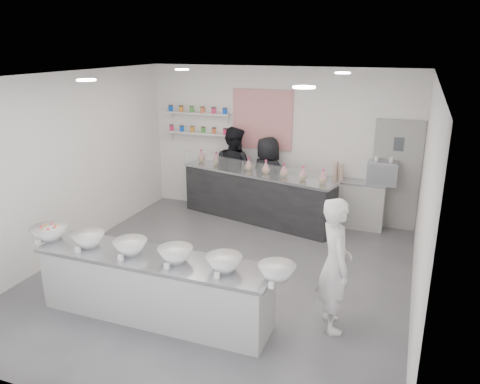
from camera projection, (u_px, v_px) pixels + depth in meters
name	position (u px, v px, depth m)	size (l,w,h in m)	color
floor	(222.00, 275.00, 7.22)	(6.00, 6.00, 0.00)	#515156
ceiling	(219.00, 76.00, 6.30)	(6.00, 6.00, 0.00)	white
back_wall	(279.00, 143.00, 9.43)	(5.50, 5.50, 0.00)	white
left_wall	(67.00, 166.00, 7.69)	(6.00, 6.00, 0.00)	white
right_wall	(424.00, 205.00, 5.84)	(6.00, 6.00, 0.00)	white
back_door	(396.00, 175.00, 8.77)	(0.88, 0.04, 2.10)	gray
pattern_panel	(262.00, 120.00, 9.39)	(1.25, 0.03, 1.20)	red
jar_shelf_lower	(198.00, 133.00, 9.90)	(1.45, 0.22, 0.04)	silver
jar_shelf_upper	(198.00, 113.00, 9.78)	(1.45, 0.22, 0.04)	silver
preserve_jars	(197.00, 120.00, 9.80)	(1.45, 0.10, 0.56)	#E62A64
downlight_0	(86.00, 80.00, 5.89)	(0.24, 0.24, 0.02)	white
downlight_1	(304.00, 87.00, 4.95)	(0.24, 0.24, 0.02)	white
downlight_2	(182.00, 69.00, 8.21)	(0.24, 0.24, 0.02)	white
downlight_3	(343.00, 73.00, 7.26)	(0.24, 0.24, 0.02)	white
prep_counter	(155.00, 287.00, 6.01)	(3.15, 0.72, 0.86)	#B2B2AE
back_bar	(257.00, 197.00, 9.30)	(3.26, 0.60, 1.01)	black
sneeze_guard	(249.00, 168.00, 8.89)	(3.21, 0.01, 0.28)	white
espresso_ledge	(351.00, 204.00, 9.03)	(1.24, 0.39, 0.92)	#B2B2AE
espresso_machine	(382.00, 173.00, 8.66)	(0.54, 0.37, 0.41)	#93969E
cup_stacks	(339.00, 171.00, 8.94)	(0.24, 0.24, 0.33)	tan
prep_bowls	(152.00, 251.00, 5.85)	(3.69, 0.54, 0.18)	white
label_cards	(128.00, 273.00, 5.39)	(3.31, 0.04, 0.07)	white
cookie_bags	(257.00, 165.00, 9.11)	(2.96, 0.16, 0.28)	#CF6F83
woman_prep	(335.00, 265.00, 5.67)	(0.62, 0.41, 1.71)	white
staff_left	(234.00, 171.00, 9.60)	(0.89, 0.69, 1.83)	black
staff_right	(267.00, 178.00, 9.38)	(0.82, 0.53, 1.67)	black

